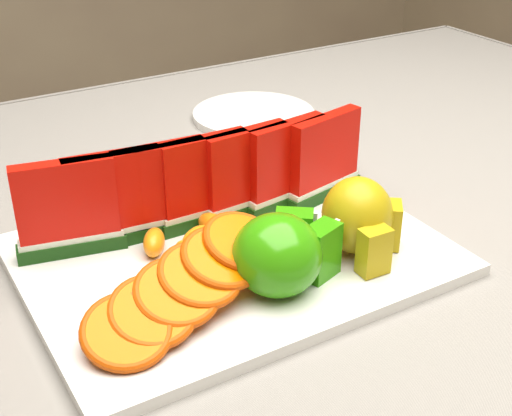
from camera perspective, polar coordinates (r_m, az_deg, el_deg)
name	(u,v)px	position (r m, az deg, el deg)	size (l,w,h in m)	color
table	(271,288)	(0.86, 1.18, -6.40)	(1.40, 0.90, 0.75)	#502E19
tablecloth	(271,243)	(0.82, 1.22, -2.81)	(1.53, 1.03, 0.20)	slate
platter	(233,255)	(0.71, -1.88, -3.81)	(0.40, 0.30, 0.01)	silver
apple_cluster	(283,253)	(0.64, 2.13, -3.64)	(0.11, 0.10, 0.08)	#0E840A
pear_cluster	(360,218)	(0.69, 8.33, -0.79)	(0.09, 0.09, 0.08)	#9C6F0C
side_plate	(254,115)	(1.06, -0.19, 7.47)	(0.19, 0.19, 0.01)	silver
watermelon_row	(205,184)	(0.73, -4.09, 1.97)	(0.39, 0.07, 0.10)	#0B3E0A
orange_fan_front	(189,283)	(0.61, -5.42, -6.01)	(0.22, 0.13, 0.06)	#CF450F
orange_fan_back	(206,176)	(0.80, -4.00, 2.59)	(0.39, 0.12, 0.05)	#CF450F
tangerine_segments	(221,234)	(0.71, -2.85, -2.13)	(0.16, 0.08, 0.02)	orange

